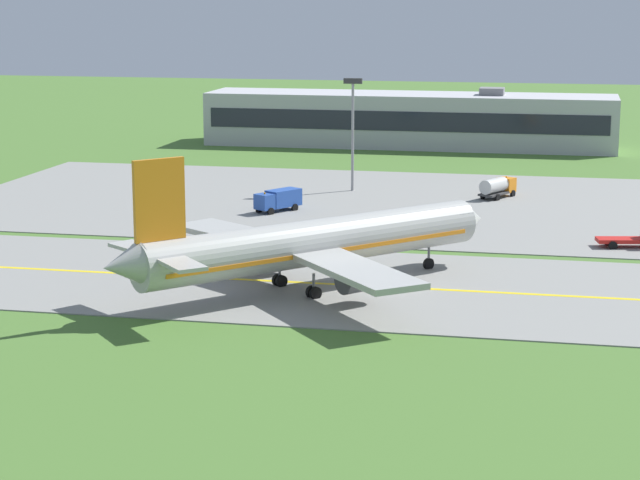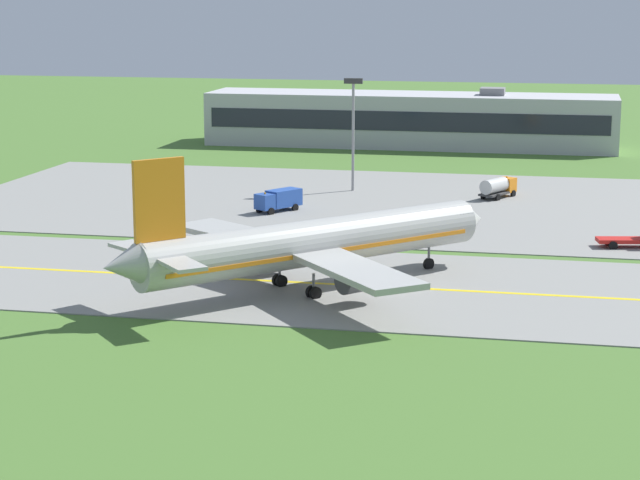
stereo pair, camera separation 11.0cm
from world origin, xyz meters
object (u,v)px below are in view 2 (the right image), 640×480
at_px(apron_light_mast, 353,120).
at_px(airplane_lead, 311,244).
at_px(service_truck_pushback, 279,199).
at_px(service_truck_catering, 639,237).
at_px(service_truck_baggage, 498,186).

bearing_deg(apron_light_mast, airplane_lead, -83.50).
height_order(service_truck_pushback, apron_light_mast, apron_light_mast).
xyz_separation_m(airplane_lead, apron_light_mast, (-6.00, 52.65, 5.19)).
distance_m(airplane_lead, service_truck_pushback, 38.04).
bearing_deg(apron_light_mast, service_truck_catering, -39.40).
bearing_deg(service_truck_pushback, apron_light_mast, 70.58).
relative_size(service_truck_catering, apron_light_mast, 0.45).
xyz_separation_m(service_truck_baggage, service_truck_pushback, (-24.78, -14.90, -0.00)).
bearing_deg(airplane_lead, service_truck_pushback, 108.20).
relative_size(airplane_lead, service_truck_baggage, 5.12).
bearing_deg(service_truck_baggage, apron_light_mast, 174.87).
bearing_deg(apron_light_mast, service_truck_baggage, -5.13).
xyz_separation_m(airplane_lead, service_truck_pushback, (-11.85, 36.05, -2.60)).
distance_m(service_truck_baggage, service_truck_pushback, 28.91).
bearing_deg(airplane_lead, service_truck_catering, 39.77).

